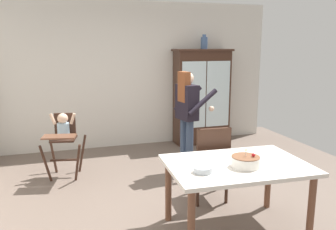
{
  "coord_description": "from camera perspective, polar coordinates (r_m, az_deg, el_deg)",
  "views": [
    {
      "loc": [
        -1.41,
        -3.81,
        1.92
      ],
      "look_at": [
        0.02,
        0.7,
        0.95
      ],
      "focal_mm": 37.04,
      "sensor_mm": 36.0,
      "label": 1
    }
  ],
  "objects": [
    {
      "name": "ground_plane",
      "position": [
        4.49,
        2.49,
        -13.73
      ],
      "size": [
        6.24,
        6.24,
        0.0
      ],
      "primitive_type": "plane",
      "color": "#66564C"
    },
    {
      "name": "adult_person",
      "position": [
        5.15,
        3.21,
        0.91
      ],
      "size": [
        0.57,
        0.56,
        1.53
      ],
      "rotation": [
        0.0,
        0.0,
        1.77
      ],
      "color": "#33425B",
      "rests_on": "ground_plane"
    },
    {
      "name": "ceramic_vase",
      "position": [
        6.74,
        5.97,
        11.77
      ],
      "size": [
        0.13,
        0.13,
        0.27
      ],
      "color": "#3D567F",
      "rests_on": "china_cabinet"
    },
    {
      "name": "china_cabinet",
      "position": [
        6.79,
        5.55,
        3.07
      ],
      "size": [
        1.11,
        0.48,
        1.83
      ],
      "color": "#382116",
      "rests_on": "ground_plane"
    },
    {
      "name": "serving_bowl",
      "position": [
        3.3,
        5.76,
        -8.93
      ],
      "size": [
        0.18,
        0.18,
        0.05
      ],
      "primitive_type": "cylinder",
      "color": "#B2BCC6",
      "rests_on": "dining_table"
    },
    {
      "name": "dining_table",
      "position": [
        3.63,
        11.21,
        -9.21
      ],
      "size": [
        1.45,
        1.03,
        0.74
      ],
      "color": "silver",
      "rests_on": "ground_plane"
    },
    {
      "name": "high_chair_with_toddler",
      "position": [
        5.24,
        -16.84,
        -2.91
      ],
      "size": [
        0.68,
        0.77,
        0.95
      ],
      "rotation": [
        0.0,
        0.0,
        -0.22
      ],
      "color": "#382116",
      "rests_on": "ground_plane"
    },
    {
      "name": "wall_back",
      "position": [
        6.62,
        -5.3,
        6.6
      ],
      "size": [
        5.32,
        0.06,
        2.7
      ],
      "primitive_type": "cube",
      "color": "beige",
      "rests_on": "ground_plane"
    },
    {
      "name": "birthday_cake",
      "position": [
        3.5,
        12.64,
        -7.49
      ],
      "size": [
        0.28,
        0.28,
        0.19
      ],
      "color": "white",
      "rests_on": "dining_table"
    },
    {
      "name": "dining_chair_far_side",
      "position": [
        4.26,
        7.0,
        -7.18
      ],
      "size": [
        0.47,
        0.47,
        0.96
      ],
      "rotation": [
        0.0,
        0.0,
        3.08
      ],
      "color": "#382116",
      "rests_on": "ground_plane"
    }
  ]
}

